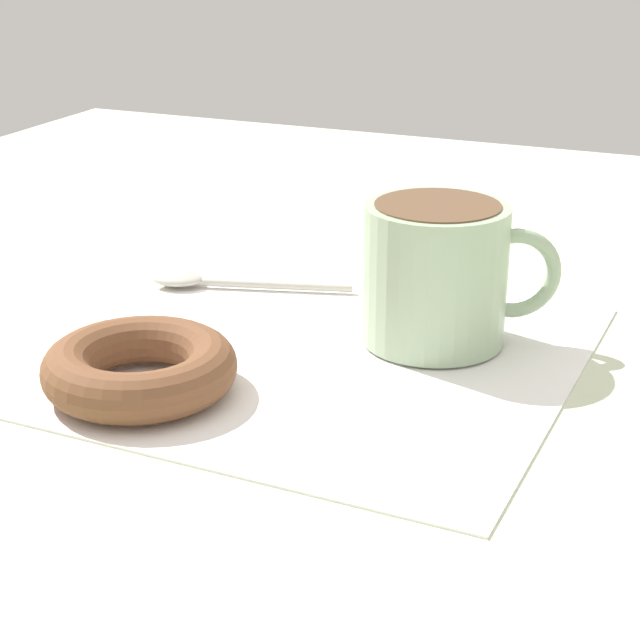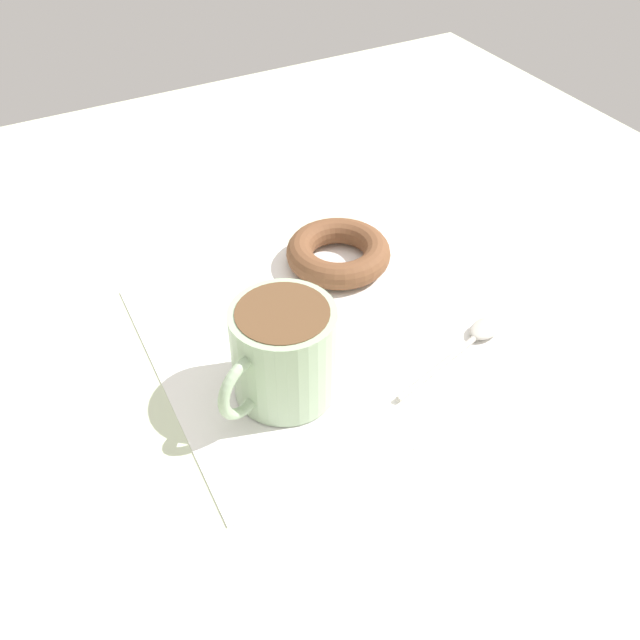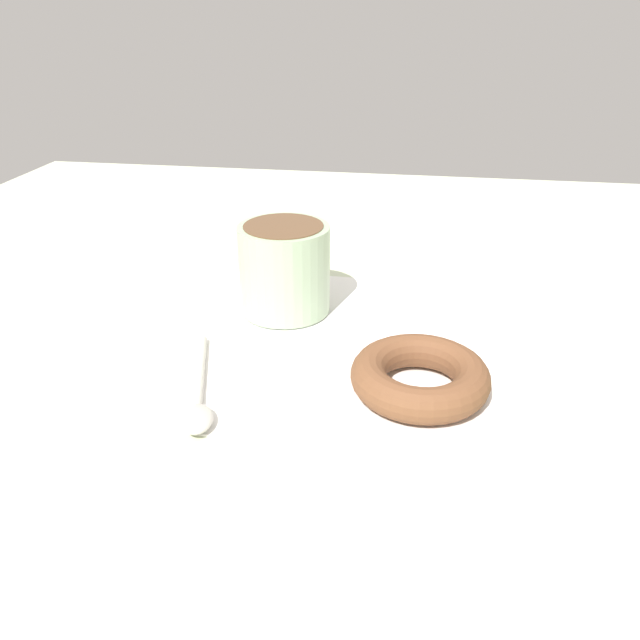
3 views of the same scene
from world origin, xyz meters
The scene contains 5 objects.
ground_plane centered at (0.00, 0.00, -1.00)cm, with size 120.00×120.00×2.00cm, color beige.
napkin centered at (-2.18, -1.42, 0.15)cm, with size 29.78×29.78×0.30cm, color white.
coffee_cup centered at (3.68, 3.01, 4.76)cm, with size 11.53×8.71×8.64cm.
donut centered at (-9.16, -10.35, 1.69)cm, with size 10.78×10.78×2.78cm, color brown.
spoon centered at (-13.93, 5.94, 0.70)cm, with size 13.99×5.36×0.90cm.
Camera 1 is at (20.98, -55.67, 25.98)cm, focal length 60.00 mm.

